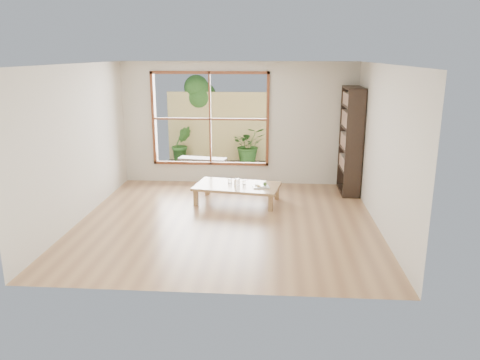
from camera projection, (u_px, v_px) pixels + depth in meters
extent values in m
plane|color=tan|center=(227.00, 221.00, 7.98)|extent=(5.00, 5.00, 0.00)
cube|color=#AA8752|center=(237.00, 186.00, 8.88)|extent=(1.69, 1.12, 0.05)
cube|color=#AA8752|center=(196.00, 198.00, 8.74)|extent=(0.09, 0.09, 0.30)
cube|color=#AA8752|center=(207.00, 187.00, 9.42)|extent=(0.09, 0.09, 0.30)
cube|color=#AA8752|center=(271.00, 203.00, 8.42)|extent=(0.09, 0.09, 0.30)
cube|color=#AA8752|center=(277.00, 192.00, 9.11)|extent=(0.09, 0.09, 0.30)
cube|color=beige|center=(221.00, 186.00, 9.92)|extent=(0.66, 0.66, 0.09)
cube|color=black|center=(351.00, 141.00, 9.37)|extent=(0.34, 0.96, 2.13)
cylinder|color=silver|center=(237.00, 183.00, 8.75)|extent=(0.08, 0.08, 0.15)
cylinder|color=silver|center=(244.00, 182.00, 8.88)|extent=(0.06, 0.06, 0.09)
cylinder|color=silver|center=(236.00, 182.00, 8.91)|extent=(0.07, 0.07, 0.09)
cylinder|color=silver|center=(230.00, 181.00, 8.97)|extent=(0.07, 0.07, 0.09)
cube|color=white|center=(261.00, 187.00, 8.71)|extent=(0.33, 0.26, 0.02)
sphere|color=#4B6F2C|center=(265.00, 184.00, 8.73)|extent=(0.07, 0.07, 0.07)
cube|color=#C28A2D|center=(259.00, 186.00, 8.67)|extent=(0.06, 0.05, 0.03)
cube|color=beige|center=(257.00, 185.00, 8.74)|extent=(0.07, 0.06, 0.02)
cylinder|color=silver|center=(262.00, 187.00, 8.64)|extent=(0.17, 0.04, 0.01)
cube|color=#3A322A|center=(217.00, 170.00, 11.45)|extent=(2.80, 2.00, 0.05)
cube|color=black|center=(202.00, 159.00, 10.99)|extent=(1.16, 0.49, 0.05)
cube|color=black|center=(180.00, 166.00, 11.03)|extent=(0.07, 0.07, 0.31)
cube|color=black|center=(183.00, 164.00, 11.26)|extent=(0.07, 0.07, 0.31)
cube|color=black|center=(223.00, 169.00, 10.81)|extent=(0.07, 0.07, 0.31)
cube|color=black|center=(225.00, 166.00, 11.04)|extent=(0.07, 0.07, 0.31)
cube|color=#DAC06F|center=(221.00, 127.00, 12.17)|extent=(2.80, 0.06, 1.80)
imported|color=#2F5A21|center=(249.00, 145.00, 12.02)|extent=(0.97, 0.89, 0.92)
imported|color=#2F5A21|center=(182.00, 144.00, 12.05)|extent=(0.63, 0.57, 0.93)
cylinder|color=#4C3D2D|center=(197.00, 129.00, 12.54)|extent=(0.14, 0.14, 1.60)
sphere|color=#2F5A21|center=(201.00, 97.00, 12.31)|extent=(0.84, 0.84, 0.84)
sphere|color=#2F5A21|center=(191.00, 104.00, 12.45)|extent=(0.70, 0.70, 0.70)
sphere|color=#2F5A21|center=(196.00, 87.00, 12.15)|extent=(0.64, 0.64, 0.64)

